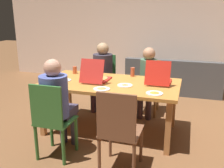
{
  "coord_description": "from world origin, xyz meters",
  "views": [
    {
      "loc": [
        1.1,
        -3.44,
        1.79
      ],
      "look_at": [
        0.0,
        0.1,
        0.72
      ],
      "focal_mm": 40.99,
      "sensor_mm": 36.0,
      "label": 1
    }
  ],
  "objects_px": {
    "plate_0": "(125,85)",
    "plate_3": "(101,89)",
    "dining_table": "(110,87)",
    "chair_2": "(52,119)",
    "chair_0": "(149,85)",
    "drinking_glass_0": "(133,72)",
    "person_2": "(57,99)",
    "chair_3": "(119,129)",
    "pizza_box_1": "(159,80)",
    "pizza_box_0": "(96,77)",
    "person_1": "(102,70)",
    "plate_1": "(64,80)",
    "person_0": "(148,76)",
    "drinking_glass_1": "(56,74)",
    "drinking_glass_2": "(75,70)",
    "couch": "(173,80)",
    "chair_1": "(105,79)",
    "plate_2": "(154,93)"
  },
  "relations": [
    {
      "from": "person_0",
      "to": "pizza_box_1",
      "type": "distance_m",
      "value": 0.71
    },
    {
      "from": "plate_0",
      "to": "plate_3",
      "type": "height_order",
      "value": "same"
    },
    {
      "from": "plate_0",
      "to": "dining_table",
      "type": "bearing_deg",
      "value": 156.96
    },
    {
      "from": "drinking_glass_1",
      "to": "couch",
      "type": "relative_size",
      "value": 0.07
    },
    {
      "from": "dining_table",
      "to": "chair_2",
      "type": "xyz_separation_m",
      "value": [
        -0.43,
        -0.95,
        -0.17
      ]
    },
    {
      "from": "person_1",
      "to": "chair_3",
      "type": "distance_m",
      "value": 2.07
    },
    {
      "from": "chair_0",
      "to": "dining_table",
      "type": "bearing_deg",
      "value": -113.44
    },
    {
      "from": "dining_table",
      "to": "pizza_box_0",
      "type": "height_order",
      "value": "pizza_box_0"
    },
    {
      "from": "person_1",
      "to": "pizza_box_0",
      "type": "height_order",
      "value": "person_1"
    },
    {
      "from": "pizza_box_1",
      "to": "couch",
      "type": "bearing_deg",
      "value": 88.01
    },
    {
      "from": "pizza_box_1",
      "to": "plate_2",
      "type": "bearing_deg",
      "value": -88.35
    },
    {
      "from": "plate_2",
      "to": "drinking_glass_2",
      "type": "xyz_separation_m",
      "value": [
        -1.43,
        0.69,
        0.05
      ]
    },
    {
      "from": "plate_0",
      "to": "plate_1",
      "type": "bearing_deg",
      "value": -179.67
    },
    {
      "from": "chair_2",
      "to": "drinking_glass_2",
      "type": "distance_m",
      "value": 1.36
    },
    {
      "from": "chair_0",
      "to": "person_0",
      "type": "bearing_deg",
      "value": -90.0
    },
    {
      "from": "plate_0",
      "to": "plate_2",
      "type": "bearing_deg",
      "value": -27.87
    },
    {
      "from": "person_0",
      "to": "chair_2",
      "type": "height_order",
      "value": "person_0"
    },
    {
      "from": "chair_2",
      "to": "chair_3",
      "type": "xyz_separation_m",
      "value": [
        0.85,
        -0.05,
        0.02
      ]
    },
    {
      "from": "chair_0",
      "to": "drinking_glass_0",
      "type": "xyz_separation_m",
      "value": [
        -0.18,
        -0.52,
        0.35
      ]
    },
    {
      "from": "pizza_box_1",
      "to": "drinking_glass_0",
      "type": "xyz_separation_m",
      "value": [
        -0.45,
        0.27,
        0.02
      ]
    },
    {
      "from": "person_1",
      "to": "person_2",
      "type": "bearing_deg",
      "value": -90.0
    },
    {
      "from": "chair_3",
      "to": "pizza_box_0",
      "type": "bearing_deg",
      "value": 122.05
    },
    {
      "from": "person_0",
      "to": "person_2",
      "type": "height_order",
      "value": "person_2"
    },
    {
      "from": "chair_1",
      "to": "pizza_box_0",
      "type": "xyz_separation_m",
      "value": [
        0.21,
        -0.99,
        0.3
      ]
    },
    {
      "from": "chair_2",
      "to": "couch",
      "type": "distance_m",
      "value": 3.48
    },
    {
      "from": "person_2",
      "to": "plate_1",
      "type": "relative_size",
      "value": 6.18
    },
    {
      "from": "person_0",
      "to": "drinking_glass_0",
      "type": "bearing_deg",
      "value": -116.05
    },
    {
      "from": "pizza_box_0",
      "to": "plate_0",
      "type": "relative_size",
      "value": 2.21
    },
    {
      "from": "person_2",
      "to": "pizza_box_1",
      "type": "bearing_deg",
      "value": 41.02
    },
    {
      "from": "chair_0",
      "to": "plate_2",
      "type": "distance_m",
      "value": 1.37
    },
    {
      "from": "chair_3",
      "to": "couch",
      "type": "distance_m",
      "value": 3.34
    },
    {
      "from": "person_0",
      "to": "drinking_glass_0",
      "type": "xyz_separation_m",
      "value": [
        -0.18,
        -0.37,
        0.14
      ]
    },
    {
      "from": "dining_table",
      "to": "person_1",
      "type": "distance_m",
      "value": 0.98
    },
    {
      "from": "drinking_glass_1",
      "to": "pizza_box_0",
      "type": "bearing_deg",
      "value": 3.21
    },
    {
      "from": "dining_table",
      "to": "plate_2",
      "type": "relative_size",
      "value": 9.26
    },
    {
      "from": "drinking_glass_1",
      "to": "drinking_glass_0",
      "type": "bearing_deg",
      "value": 22.18
    },
    {
      "from": "pizza_box_1",
      "to": "drinking_glass_1",
      "type": "xyz_separation_m",
      "value": [
        -1.57,
        -0.19,
        0.02
      ]
    },
    {
      "from": "chair_1",
      "to": "pizza_box_1",
      "type": "xyz_separation_m",
      "value": [
        1.12,
        -0.84,
        0.3
      ]
    },
    {
      "from": "plate_1",
      "to": "plate_2",
      "type": "xyz_separation_m",
      "value": [
        1.39,
        -0.23,
        0.0
      ]
    },
    {
      "from": "person_1",
      "to": "plate_1",
      "type": "distance_m",
      "value": 1.02
    },
    {
      "from": "person_1",
      "to": "drinking_glass_0",
      "type": "height_order",
      "value": "person_1"
    },
    {
      "from": "drinking_glass_1",
      "to": "pizza_box_1",
      "type": "bearing_deg",
      "value": 6.78
    },
    {
      "from": "person_2",
      "to": "chair_3",
      "type": "height_order",
      "value": "person_2"
    },
    {
      "from": "chair_1",
      "to": "chair_2",
      "type": "xyz_separation_m",
      "value": [
        0.0,
        -1.97,
        0.01
      ]
    },
    {
      "from": "person_2",
      "to": "plate_0",
      "type": "bearing_deg",
      "value": 45.17
    },
    {
      "from": "dining_table",
      "to": "plate_2",
      "type": "xyz_separation_m",
      "value": [
        0.7,
        -0.34,
        0.09
      ]
    },
    {
      "from": "person_1",
      "to": "plate_3",
      "type": "distance_m",
      "value": 1.32
    },
    {
      "from": "plate_2",
      "to": "drinking_glass_0",
      "type": "bearing_deg",
      "value": 120.56
    },
    {
      "from": "pizza_box_0",
      "to": "drinking_glass_0",
      "type": "distance_m",
      "value": 0.62
    },
    {
      "from": "drinking_glass_2",
      "to": "couch",
      "type": "distance_m",
      "value": 2.53
    }
  ]
}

